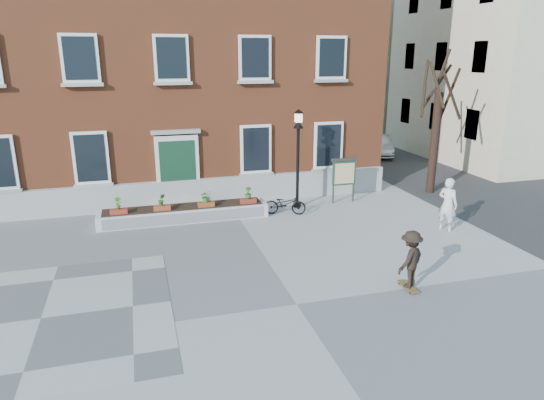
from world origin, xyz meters
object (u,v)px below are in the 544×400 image
object	(u,v)px
bicycle	(285,204)
bystander	(448,204)
notice_board	(344,173)
lamp_post	(298,145)
skateboarder	(410,259)
parked_car	(379,145)

from	to	relation	value
bicycle	bystander	size ratio (longest dim) A/B	0.85
notice_board	lamp_post	bearing A→B (deg)	-177.38
lamp_post	skateboarder	world-z (taller)	lamp_post
bystander	notice_board	world-z (taller)	bystander
skateboarder	parked_car	bearing A→B (deg)	64.72
bicycle	bystander	distance (m)	5.89
notice_board	skateboarder	bearing A→B (deg)	-101.17
lamp_post	notice_board	size ratio (longest dim) A/B	2.10
parked_car	bicycle	bearing A→B (deg)	-113.63
notice_board	parked_car	bearing A→B (deg)	54.16
bystander	bicycle	bearing A→B (deg)	29.56
notice_board	skateboarder	world-z (taller)	notice_board
bicycle	parked_car	world-z (taller)	parked_car
lamp_post	parked_car	bearing A→B (deg)	46.29
bicycle	skateboarder	distance (m)	6.93
skateboarder	bicycle	bearing A→B (deg)	100.76
bystander	skateboarder	world-z (taller)	bystander
notice_board	bicycle	bearing A→B (deg)	-163.25
bystander	parked_car	bearing A→B (deg)	-44.89
bicycle	skateboarder	world-z (taller)	skateboarder
skateboarder	bystander	bearing A→B (deg)	44.73
parked_car	bystander	size ratio (longest dim) A/B	1.97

